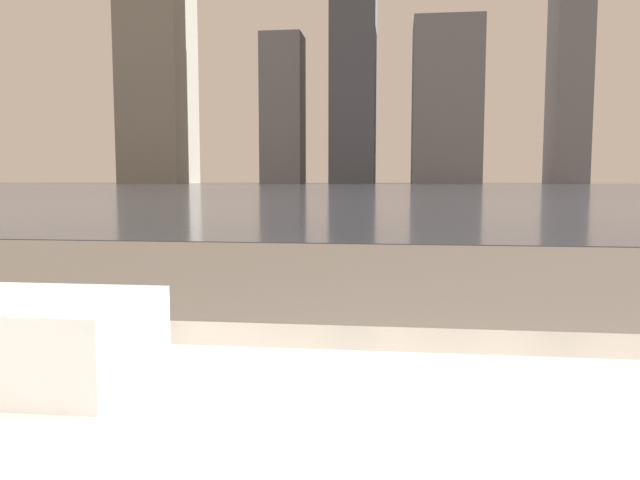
% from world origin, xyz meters
% --- Properties ---
extents(towel_stack, '(0.23, 0.16, 0.08)m').
position_xyz_m(towel_stack, '(-0.11, 0.79, 0.55)').
color(towel_stack, white).
rests_on(towel_stack, bathtub).
extents(harbor_water, '(180.00, 110.00, 0.01)m').
position_xyz_m(harbor_water, '(0.00, 62.00, 0.01)').
color(harbor_water, slate).
rests_on(harbor_water, ground_plane).
extents(skyline_tower_0, '(11.70, 13.84, 68.57)m').
position_xyz_m(skyline_tower_0, '(-45.90, 118.00, 34.29)').
color(skyline_tower_0, gray).
rests_on(skyline_tower_0, ground_plane).
extents(skyline_tower_1, '(7.68, 7.42, 27.73)m').
position_xyz_m(skyline_tower_1, '(-21.46, 118.00, 13.87)').
color(skyline_tower_1, slate).
rests_on(skyline_tower_1, ground_plane).
extents(skyline_tower_3, '(12.17, 12.74, 29.18)m').
position_xyz_m(skyline_tower_3, '(8.85, 118.00, 14.59)').
color(skyline_tower_3, slate).
rests_on(skyline_tower_3, ground_plane).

